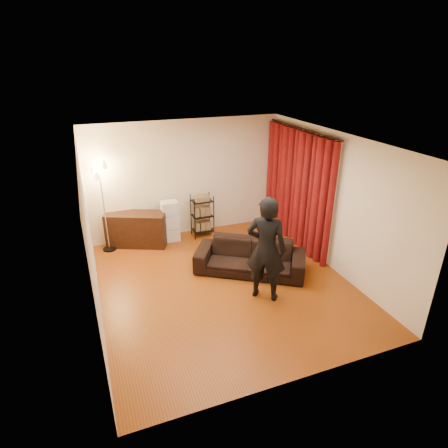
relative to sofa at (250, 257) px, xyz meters
name	(u,v)px	position (x,y,z in m)	size (l,w,h in m)	color
floor	(225,284)	(-0.64, -0.25, -0.31)	(5.00, 5.00, 0.00)	#90400F
ceiling	(225,141)	(-0.64, -0.25, 2.39)	(5.00, 5.00, 0.00)	white
wall_back	(186,179)	(-0.64, 2.25, 1.04)	(5.00, 5.00, 0.00)	#EEE0C6
wall_front	(300,297)	(-0.64, -2.75, 1.04)	(5.00, 5.00, 0.00)	#EEE0C6
wall_left	(90,239)	(-2.89, -0.25, 1.04)	(5.00, 5.00, 0.00)	#EEE0C6
wall_right	(333,202)	(1.61, -0.25, 1.04)	(5.00, 5.00, 0.00)	#EEE0C6
curtain_rod	(303,129)	(1.51, 0.87, 2.27)	(0.04, 0.04, 2.65)	black
curtain	(297,189)	(1.49, 0.87, 0.96)	(0.22, 2.65, 2.55)	maroon
sofa	(250,257)	(0.00, 0.00, 0.00)	(2.13, 0.83, 0.62)	black
person	(266,249)	(-0.12, -0.88, 0.64)	(0.69, 0.46, 1.90)	black
media_cabinet	(137,229)	(-1.91, 1.97, 0.07)	(1.32, 0.50, 0.77)	black
storage_boxes	(170,221)	(-1.14, 1.92, 0.17)	(0.39, 0.31, 0.97)	silver
wire_shelf	(202,216)	(-0.38, 1.91, 0.20)	(0.46, 0.32, 1.02)	black
floor_lamp	(104,209)	(-2.54, 1.95, 0.67)	(0.35, 0.35, 1.96)	silver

